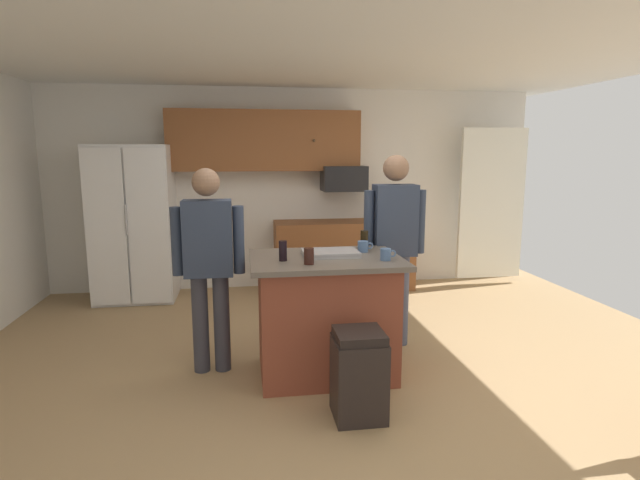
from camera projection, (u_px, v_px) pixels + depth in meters
floor at (331, 369)px, 4.17m from camera, size 7.04×7.04×0.00m
ceiling at (332, 40)px, 3.73m from camera, size 7.04×7.04×0.00m
back_wall at (295, 189)px, 6.68m from camera, size 6.40×0.10×2.60m
french_door_window_panel at (491, 204)px, 6.71m from camera, size 0.90×0.06×2.00m
cabinet_run_upper at (265, 141)px, 6.32m from camera, size 2.40×0.38×0.75m
cabinet_run_lower at (343, 255)px, 6.60m from camera, size 1.80×0.63×0.90m
refrigerator at (134, 224)px, 6.04m from camera, size 0.93×0.76×1.87m
microwave_over_range at (344, 179)px, 6.45m from camera, size 0.56×0.40×0.32m
kitchen_island at (326, 315)px, 4.02m from camera, size 1.19×0.88×0.96m
person_elder_center at (394, 237)px, 4.54m from camera, size 0.57×0.23×1.76m
person_guest_right at (209, 257)px, 3.99m from camera, size 0.57×0.22×1.66m
glass_pilsner at (309, 256)px, 3.68m from camera, size 0.08×0.08×0.12m
mug_ceramic_white at (363, 246)px, 4.15m from camera, size 0.13×0.09×0.09m
glass_short_whisky at (283, 251)px, 3.80m from camera, size 0.06×0.06×0.16m
glass_stout_tall at (364, 240)px, 4.26m from camera, size 0.07×0.07×0.16m
mug_blue_stoneware at (386, 254)px, 3.82m from camera, size 0.12×0.08×0.09m
serving_tray at (330, 253)px, 4.00m from camera, size 0.44×0.30×0.04m
trash_bin at (359, 375)px, 3.37m from camera, size 0.34×0.34×0.61m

